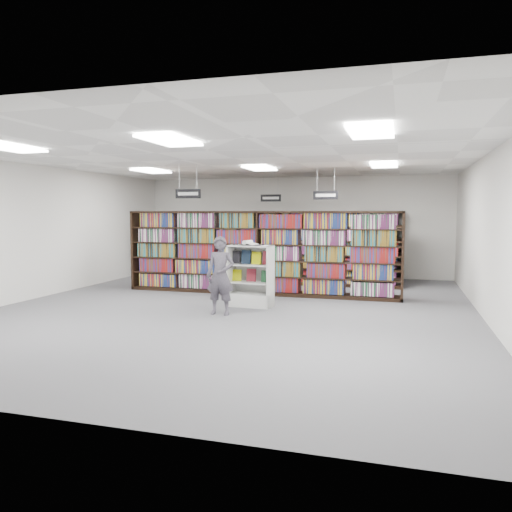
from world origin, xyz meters
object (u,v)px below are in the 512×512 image
(bookshelf_row_near, at_px, (260,253))
(shopper, at_px, (220,276))
(endcap_display, at_px, (251,285))
(open_book, at_px, (248,244))

(bookshelf_row_near, xyz_separation_m, shopper, (-0.05, -2.70, -0.26))
(bookshelf_row_near, distance_m, endcap_display, 1.77)
(open_book, bearing_deg, shopper, -92.36)
(endcap_display, bearing_deg, open_book, -127.65)
(bookshelf_row_near, height_order, endcap_display, bookshelf_row_near)
(open_book, relative_size, shopper, 0.42)
(bookshelf_row_near, xyz_separation_m, endcap_display, (0.27, -1.64, -0.59))
(bookshelf_row_near, distance_m, open_book, 1.75)
(endcap_display, height_order, open_book, open_book)
(bookshelf_row_near, xyz_separation_m, open_book, (0.22, -1.70, 0.33))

